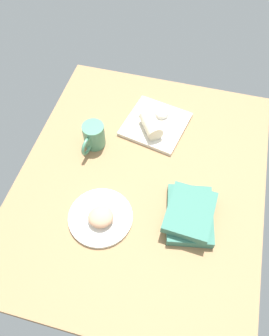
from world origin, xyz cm
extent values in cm
cube|color=#9E754C|center=(0.00, 0.00, 2.00)|extent=(110.00, 90.00, 4.00)
cylinder|color=white|center=(-18.79, 9.54, 4.70)|extent=(22.08, 22.08, 1.40)
ellipsoid|color=tan|center=(-19.94, 8.80, 7.67)|extent=(10.82, 11.14, 4.54)
cube|color=silver|center=(27.08, 0.54, 4.80)|extent=(27.88, 27.88, 1.60)
cylinder|color=silver|center=(32.20, -0.88, 6.64)|extent=(5.75, 5.75, 2.08)
cylinder|color=#D0562D|center=(32.20, -0.88, 7.38)|extent=(4.72, 4.72, 0.40)
cylinder|color=beige|center=(22.99, 1.68, 8.67)|extent=(13.03, 11.50, 6.15)
cube|color=#387260|center=(-10.62, -19.90, 5.71)|extent=(24.03, 19.02, 3.42)
cube|color=#387260|center=(-11.26, -19.64, 9.02)|extent=(19.52, 16.37, 3.19)
cylinder|color=#4C8C6B|center=(11.83, 21.74, 9.08)|extent=(8.45, 8.45, 10.17)
cylinder|color=#90624B|center=(11.83, 21.74, 13.57)|extent=(6.93, 6.93, 0.40)
torus|color=#4C8C6B|center=(6.00, 22.62, 9.08)|extent=(7.40, 2.28, 7.30)
camera|label=1|loc=(-63.98, -14.43, 109.67)|focal=35.85mm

